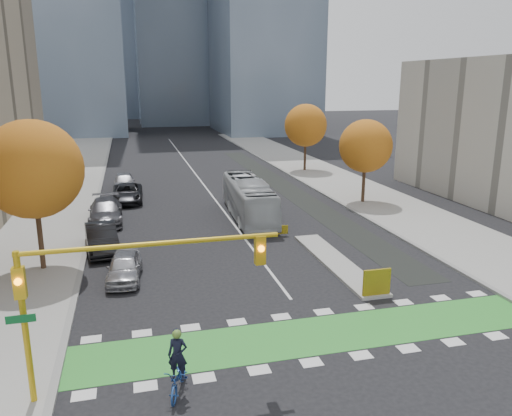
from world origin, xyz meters
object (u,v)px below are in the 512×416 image
tree_west (33,169)px  parked_car_d (127,193)px  bus (249,199)px  hazard_board (377,282)px  parked_car_a (124,267)px  parked_car_e (124,182)px  tree_east_far (306,125)px  cyclist (178,372)px  traffic_signal_west (108,280)px  parked_car_b (102,238)px  parked_car_c (106,211)px  tree_east_near (366,146)px

tree_west → parked_car_d: tree_west is taller
parked_car_d → bus: bearing=-38.2°
hazard_board → parked_car_a: 12.82m
hazard_board → parked_car_e: (-11.69, 28.18, 0.03)m
tree_east_far → cyclist: 43.38m
cyclist → tree_east_far: bearing=82.8°
hazard_board → traffic_signal_west: bearing=-158.5°
parked_car_b → parked_car_c: size_ratio=0.87×
traffic_signal_west → parked_car_b: (-1.07, 15.03, -3.21)m
tree_east_far → bus: tree_east_far is taller
traffic_signal_west → parked_car_a: 10.57m
cyclist → tree_west: bearing=133.1°
tree_east_near → parked_car_e: size_ratio=1.45×
tree_east_far → traffic_signal_west: size_ratio=0.90×
tree_east_far → cyclist: tree_east_far is taller
hazard_board → traffic_signal_west: size_ratio=0.16×
hazard_board → tree_east_near: bearing=65.8°
traffic_signal_west → hazard_board: bearing=21.5°
bus → parked_car_d: bus is taller
tree_east_far → parked_car_d: size_ratio=1.39×
tree_east_near → parked_car_e: (-19.69, 10.38, -4.04)m
cyclist → bus: bearing=88.5°
parked_car_b → parked_car_a: bearing=-81.9°
traffic_signal_west → bus: bearing=65.2°
parked_car_c → parked_car_a: bearing=-84.5°
tree_west → bus: bearing=30.3°
bus → parked_car_e: bearing=129.2°
parked_car_c → parked_car_b: bearing=-91.1°
traffic_signal_west → tree_east_far: bearing=62.1°
tree_west → hazard_board: bearing=-26.0°
bus → parked_car_d: 11.70m
tree_east_far → parked_car_a: bearing=-125.3°
cyclist → bus: (7.41, 20.89, 0.71)m
tree_west → parked_car_d: bearing=73.5°
tree_east_far → parked_car_d: (-19.95, -10.62, -4.48)m
tree_east_far → parked_car_c: 27.68m
tree_east_near → cyclist: size_ratio=3.08×
parked_car_a → parked_car_e: (-0.02, 22.87, 0.12)m
hazard_board → cyclist: size_ratio=0.61×
hazard_board → parked_car_d: (-11.45, 23.18, -0.04)m
tree_west → cyclist: (6.08, -13.02, -4.85)m
tree_west → parked_car_a: bearing=-29.8°
cyclist → parked_car_a: size_ratio=0.55×
tree_east_far → parked_car_a: (-20.16, -28.48, -4.53)m
tree_east_far → parked_car_d: bearing=-152.0°
traffic_signal_west → parked_car_c: size_ratio=1.47×
hazard_board → tree_west: (-16.00, 7.80, 4.82)m
tree_east_far → parked_car_b: (-21.50, -23.48, -4.41)m
parked_car_a → tree_east_far: bearing=59.8°
tree_west → tree_east_near: bearing=22.6°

